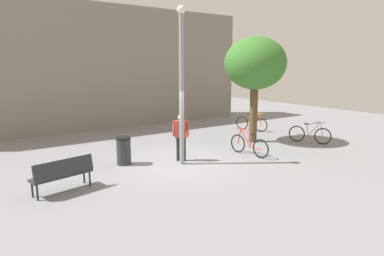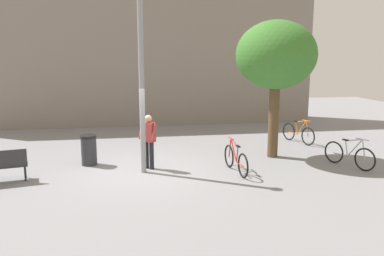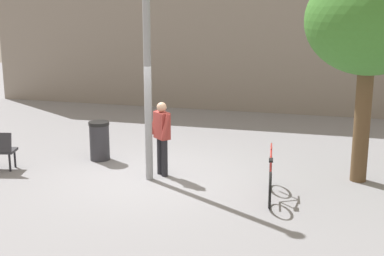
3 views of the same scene
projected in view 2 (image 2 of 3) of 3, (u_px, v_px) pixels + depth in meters
ground_plane at (145, 171)px, 12.01m from camera, size 36.00×36.00×0.00m
building_facade at (136, 58)px, 19.69m from camera, size 17.59×2.00×6.52m
lamppost at (141, 76)px, 11.32m from camera, size 0.28×0.28×5.21m
person_by_lamppost at (149, 138)px, 12.04m from camera, size 0.59×0.57×1.67m
plaza_tree at (276, 56)px, 13.00m from camera, size 2.65×2.65×4.57m
bicycle_orange at (298, 133)px, 15.69m from camera, size 0.61×1.74×0.97m
bicycle_silver at (349, 155)px, 12.34m from camera, size 0.80×1.67×0.97m
bicycle_red at (236, 160)px, 11.78m from camera, size 0.26×1.80×0.97m
trash_bin at (89, 150)px, 12.55m from camera, size 0.50×0.50×0.96m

